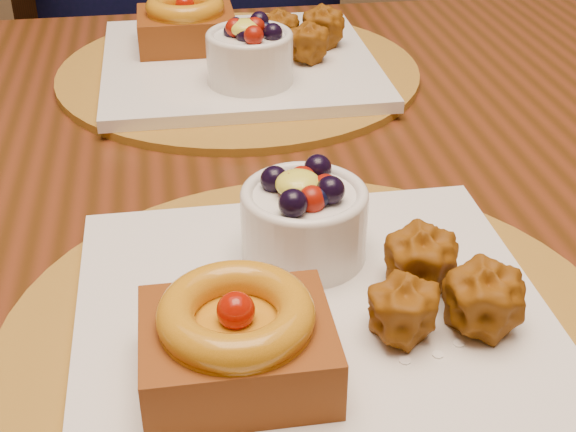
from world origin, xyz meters
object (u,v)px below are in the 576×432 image
(place_setting_near, at_px, (311,313))
(chair_far, at_px, (137,56))
(place_setting_far, at_px, (237,56))
(dining_table, at_px, (268,250))

(place_setting_near, relative_size, chair_far, 0.40)
(place_setting_far, bearing_deg, chair_far, 100.37)
(place_setting_near, xyz_separation_m, chair_far, (-0.13, 1.14, -0.25))
(dining_table, xyz_separation_m, place_setting_far, (-0.00, 0.22, 0.10))
(place_setting_near, bearing_deg, chair_far, 96.49)
(dining_table, distance_m, place_setting_far, 0.24)
(chair_far, bearing_deg, place_setting_near, -85.54)
(dining_table, bearing_deg, chair_far, 98.12)
(dining_table, relative_size, place_setting_far, 4.21)
(dining_table, height_order, chair_far, chair_far)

